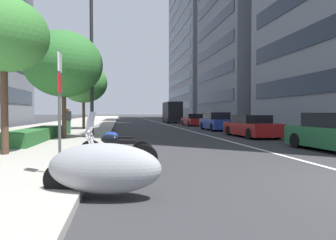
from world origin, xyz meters
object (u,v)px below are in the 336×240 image
Objects in this scene: car_far_down_avenue at (251,127)px; street_lamp_with_banners at (99,37)px; motorcycle_far_end_row at (103,169)px; street_tree_mid_sidewalk at (3,35)px; street_tree_far_plaza at (83,83)px; motorcycle_under_tarp at (115,153)px; delivery_van_ahead at (172,112)px; parking_sign_by_curb at (60,97)px; car_approaching_light at (216,122)px; pedestrian_on_plaza at (68,121)px; street_tree_by_lamp_post at (64,64)px; motorcycle_mid_row at (116,148)px; car_following_behind at (193,120)px.

street_lamp_with_banners reaches higher than car_far_down_avenue.
motorcycle_far_end_row is 6.85m from street_tree_mid_sidewalk.
motorcycle_far_end_row is 14.17m from car_far_down_avenue.
street_tree_far_plaza reaches higher than street_tree_mid_sidewalk.
delivery_van_ahead reaches higher than motorcycle_under_tarp.
parking_sign_by_curb reaches higher than motorcycle_far_end_row.
car_approaching_light is at bearing -178.23° from delivery_van_ahead.
pedestrian_on_plaza is at bearing 113.06° from car_approaching_light.
street_tree_by_lamp_post is at bearing 98.44° from street_lamp_with_banners.
motorcycle_mid_row is at bearing -159.09° from street_tree_by_lamp_post.
motorcycle_far_end_row is at bearing 143.45° from car_far_down_avenue.
pedestrian_on_plaza is at bearing 8.81° from parking_sign_by_curb.
car_far_down_avenue is 13.69m from parking_sign_by_curb.
street_tree_mid_sidewalk is at bearing 150.28° from car_following_behind.
street_tree_far_plaza is (1.15, 10.81, 3.17)m from car_approaching_light.
motorcycle_far_end_row is 20.23m from street_tree_far_plaza.
parking_sign_by_curb is (1.43, 0.97, 1.28)m from motorcycle_far_end_row.
car_approaching_light reaches higher than motorcycle_far_end_row.
car_far_down_avenue is 1.71× the size of parking_sign_by_curb.
parking_sign_by_curb is (-1.07, 1.13, 1.35)m from motorcycle_under_tarp.
car_approaching_light is at bearing -49.70° from street_lamp_with_banners.
car_far_down_avenue is at bearing -114.76° from motorcycle_under_tarp.
motorcycle_under_tarp is 25.74m from car_following_behind.
motorcycle_mid_row is at bearing -26.77° from parking_sign_by_curb.
car_approaching_light is 0.48× the size of street_lamp_with_banners.
motorcycle_mid_row is 24.63m from car_following_behind.
motorcycle_far_end_row is at bearing -145.75° from parking_sign_by_curb.
car_far_down_avenue is 2.77× the size of pedestrian_on_plaza.
motorcycle_mid_row is at bearing 158.85° from car_following_behind.
street_lamp_with_banners reaches higher than motorcycle_mid_row.
street_lamp_with_banners is at bearing -168.22° from street_tree_far_plaza.
car_approaching_light is 13.69m from street_tree_by_lamp_post.
street_tree_by_lamp_post is (-0.91, 10.59, 3.31)m from car_far_down_avenue.
motorcycle_mid_row is 10.78m from pedestrian_on_plaza.
car_following_behind is 25.05m from street_tree_mid_sidewalk.
car_far_down_avenue is at bearing -85.78° from street_lamp_with_banners.
motorcycle_mid_row is 8.35m from street_tree_by_lamp_post.
delivery_van_ahead is (9.63, 0.66, 0.92)m from car_following_behind.
street_tree_mid_sidewalk is at bearing 140.32° from car_approaching_light.
street_tree_by_lamp_post reaches higher than delivery_van_ahead.
motorcycle_far_end_row is 0.43× the size of street_tree_mid_sidewalk.
motorcycle_mid_row is 0.48× the size of car_far_down_avenue.
pedestrian_on_plaza is (9.04, -0.40, -2.93)m from street_tree_mid_sidewalk.
motorcycle_far_end_row is 1.02× the size of motorcycle_under_tarp.
parking_sign_by_curb is at bearing 179.03° from street_lamp_with_banners.
street_tree_far_plaza is at bearing 11.78° from street_lamp_with_banners.
motorcycle_under_tarp is 9.92m from street_lamp_with_banners.
car_following_behind is (23.27, -8.08, 0.21)m from motorcycle_mid_row.
car_approaching_light is 0.80× the size of street_tree_by_lamp_post.
street_lamp_with_banners is at bearing 38.89° from pedestrian_on_plaza.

